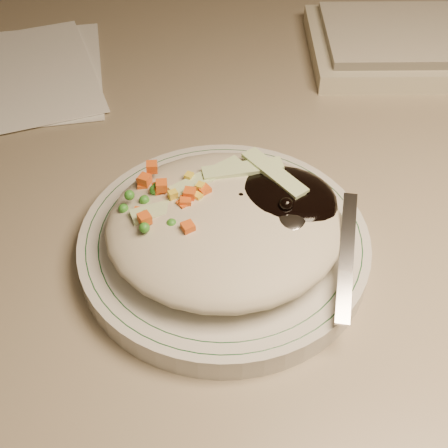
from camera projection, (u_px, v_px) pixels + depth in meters
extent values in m
cube|color=gray|center=(284.00, 148.00, 0.67)|extent=(1.40, 0.70, 0.04)
cylinder|color=silver|center=(224.00, 245.00, 0.53)|extent=(0.24, 0.24, 0.02)
torus|color=#144723|center=(224.00, 237.00, 0.52)|extent=(0.23, 0.23, 0.00)
torus|color=#144723|center=(224.00, 237.00, 0.52)|extent=(0.21, 0.21, 0.00)
ellipsoid|color=#B0A88F|center=(225.00, 225.00, 0.50)|extent=(0.19, 0.18, 0.04)
ellipsoid|color=black|center=(277.00, 203.00, 0.51)|extent=(0.10, 0.09, 0.03)
ellipsoid|color=orange|center=(167.00, 210.00, 0.51)|extent=(0.08, 0.08, 0.02)
sphere|color=black|center=(241.00, 199.00, 0.50)|extent=(0.01, 0.01, 0.01)
sphere|color=black|center=(275.00, 191.00, 0.51)|extent=(0.01, 0.01, 0.01)
sphere|color=black|center=(304.00, 192.00, 0.50)|extent=(0.01, 0.01, 0.01)
sphere|color=black|center=(292.00, 187.00, 0.51)|extent=(0.01, 0.01, 0.01)
sphere|color=black|center=(286.00, 205.00, 0.49)|extent=(0.01, 0.01, 0.01)
sphere|color=black|center=(273.00, 197.00, 0.50)|extent=(0.01, 0.01, 0.01)
sphere|color=black|center=(285.00, 187.00, 0.51)|extent=(0.01, 0.01, 0.01)
cube|color=#E15719|center=(162.00, 186.00, 0.50)|extent=(0.01, 0.01, 0.01)
cube|color=#E15719|center=(183.00, 213.00, 0.49)|extent=(0.01, 0.01, 0.01)
cube|color=#E15719|center=(145.00, 180.00, 0.51)|extent=(0.01, 0.01, 0.01)
cube|color=#E15719|center=(190.00, 194.00, 0.49)|extent=(0.01, 0.01, 0.01)
cube|color=#E15719|center=(186.00, 202.00, 0.49)|extent=(0.01, 0.01, 0.01)
cube|color=#E15719|center=(143.00, 184.00, 0.52)|extent=(0.01, 0.01, 0.01)
cube|color=#E15719|center=(159.00, 188.00, 0.50)|extent=(0.01, 0.01, 0.01)
cube|color=#E15719|center=(184.00, 206.00, 0.49)|extent=(0.01, 0.01, 0.01)
cube|color=#E15719|center=(204.00, 191.00, 0.50)|extent=(0.01, 0.01, 0.01)
cube|color=#E15719|center=(152.00, 167.00, 0.52)|extent=(0.01, 0.01, 0.01)
cube|color=#E15719|center=(145.00, 219.00, 0.48)|extent=(0.01, 0.01, 0.01)
cube|color=#E15719|center=(188.00, 228.00, 0.47)|extent=(0.01, 0.01, 0.01)
cube|color=#E15719|center=(139.00, 214.00, 0.49)|extent=(0.01, 0.01, 0.01)
cube|color=#E15719|center=(144.00, 187.00, 0.52)|extent=(0.01, 0.01, 0.01)
sphere|color=#388C28|center=(185.00, 199.00, 0.50)|extent=(0.01, 0.01, 0.01)
sphere|color=#388C28|center=(144.00, 228.00, 0.47)|extent=(0.01, 0.01, 0.01)
sphere|color=#388C28|center=(144.00, 200.00, 0.50)|extent=(0.01, 0.01, 0.01)
sphere|color=#388C28|center=(129.00, 195.00, 0.49)|extent=(0.01, 0.01, 0.01)
sphere|color=#388C28|center=(181.00, 195.00, 0.51)|extent=(0.01, 0.01, 0.01)
sphere|color=#388C28|center=(192.00, 225.00, 0.49)|extent=(0.01, 0.01, 0.01)
sphere|color=#388C28|center=(166.00, 207.00, 0.50)|extent=(0.01, 0.01, 0.01)
sphere|color=#388C28|center=(159.00, 224.00, 0.49)|extent=(0.01, 0.01, 0.01)
sphere|color=#388C28|center=(124.00, 209.00, 0.50)|extent=(0.01, 0.01, 0.01)
sphere|color=#388C28|center=(157.00, 187.00, 0.50)|extent=(0.01, 0.01, 0.01)
sphere|color=#388C28|center=(155.00, 190.00, 0.50)|extent=(0.01, 0.01, 0.01)
sphere|color=#388C28|center=(146.00, 215.00, 0.49)|extent=(0.01, 0.01, 0.01)
sphere|color=#388C28|center=(172.00, 224.00, 0.48)|extent=(0.01, 0.01, 0.01)
sphere|color=#388C28|center=(208.00, 181.00, 0.52)|extent=(0.01, 0.01, 0.01)
cube|color=yellow|center=(179.00, 195.00, 0.50)|extent=(0.01, 0.01, 0.01)
cube|color=yellow|center=(198.00, 197.00, 0.50)|extent=(0.01, 0.01, 0.01)
cube|color=yellow|center=(166.00, 193.00, 0.51)|extent=(0.01, 0.01, 0.01)
cube|color=yellow|center=(173.00, 195.00, 0.50)|extent=(0.01, 0.01, 0.01)
cube|color=yellow|center=(167.00, 208.00, 0.50)|extent=(0.01, 0.01, 0.01)
cube|color=yellow|center=(200.00, 187.00, 0.50)|extent=(0.01, 0.01, 0.01)
cube|color=yellow|center=(189.00, 177.00, 0.51)|extent=(0.01, 0.01, 0.01)
cube|color=yellow|center=(179.00, 208.00, 0.50)|extent=(0.01, 0.01, 0.01)
cube|color=#B2D18C|center=(207.00, 177.00, 0.52)|extent=(0.07, 0.05, 0.00)
cube|color=#B2D18C|center=(243.00, 169.00, 0.52)|extent=(0.07, 0.02, 0.00)
cube|color=#B2D18C|center=(173.00, 207.00, 0.49)|extent=(0.07, 0.03, 0.00)
cube|color=#B2D18C|center=(274.00, 173.00, 0.51)|extent=(0.05, 0.07, 0.00)
cube|color=#B2D18C|center=(232.00, 219.00, 0.49)|extent=(0.07, 0.04, 0.00)
ellipsoid|color=silver|center=(286.00, 215.00, 0.49)|extent=(0.05, 0.05, 0.01)
cube|color=silver|center=(347.00, 256.00, 0.48)|extent=(0.04, 0.11, 0.03)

